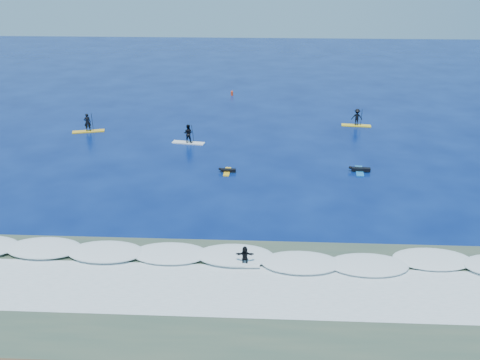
{
  "coord_description": "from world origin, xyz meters",
  "views": [
    {
      "loc": [
        2.72,
        -37.84,
        17.39
      ],
      "look_at": [
        0.79,
        1.06,
        0.6
      ],
      "focal_mm": 40.0,
      "sensor_mm": 36.0,
      "label": 1
    }
  ],
  "objects_px": {
    "sup_paddler_center": "(188,135)",
    "prone_paddler_near": "(227,171)",
    "sup_paddler_left": "(88,125)",
    "wave_surfer": "(245,257)",
    "sup_paddler_right": "(357,118)",
    "prone_paddler_far": "(360,170)",
    "marker_buoy": "(232,93)"
  },
  "relations": [
    {
      "from": "sup_paddler_right",
      "to": "marker_buoy",
      "type": "distance_m",
      "value": 18.84
    },
    {
      "from": "wave_surfer",
      "to": "prone_paddler_far",
      "type": "bearing_deg",
      "value": 57.8
    },
    {
      "from": "sup_paddler_right",
      "to": "marker_buoy",
      "type": "height_order",
      "value": "sup_paddler_right"
    },
    {
      "from": "sup_paddler_center",
      "to": "prone_paddler_near",
      "type": "relative_size",
      "value": 1.72
    },
    {
      "from": "wave_surfer",
      "to": "marker_buoy",
      "type": "xyz_separation_m",
      "value": [
        -3.36,
        40.88,
        -0.41
      ]
    },
    {
      "from": "prone_paddler_far",
      "to": "marker_buoy",
      "type": "xyz_separation_m",
      "value": [
        -12.53,
        25.39,
        0.17
      ]
    },
    {
      "from": "sup_paddler_center",
      "to": "prone_paddler_far",
      "type": "height_order",
      "value": "sup_paddler_center"
    },
    {
      "from": "sup_paddler_left",
      "to": "wave_surfer",
      "type": "height_order",
      "value": "sup_paddler_left"
    },
    {
      "from": "sup_paddler_left",
      "to": "marker_buoy",
      "type": "height_order",
      "value": "sup_paddler_left"
    },
    {
      "from": "sup_paddler_right",
      "to": "marker_buoy",
      "type": "relative_size",
      "value": 4.16
    },
    {
      "from": "sup_paddler_left",
      "to": "marker_buoy",
      "type": "relative_size",
      "value": 4.39
    },
    {
      "from": "sup_paddler_center",
      "to": "prone_paddler_near",
      "type": "distance_m",
      "value": 8.46
    },
    {
      "from": "sup_paddler_right",
      "to": "wave_surfer",
      "type": "xyz_separation_m",
      "value": [
        -10.83,
        -28.49,
        -0.11
      ]
    },
    {
      "from": "prone_paddler_near",
      "to": "wave_surfer",
      "type": "bearing_deg",
      "value": -169.48
    },
    {
      "from": "sup_paddler_left",
      "to": "sup_paddler_center",
      "type": "height_order",
      "value": "sup_paddler_left"
    },
    {
      "from": "sup_paddler_center",
      "to": "prone_paddler_far",
      "type": "distance_m",
      "value": 16.93
    },
    {
      "from": "prone_paddler_far",
      "to": "marker_buoy",
      "type": "height_order",
      "value": "marker_buoy"
    },
    {
      "from": "sup_paddler_center",
      "to": "prone_paddler_far",
      "type": "xyz_separation_m",
      "value": [
        15.6,
        -6.53,
        -0.66
      ]
    },
    {
      "from": "prone_paddler_far",
      "to": "marker_buoy",
      "type": "relative_size",
      "value": 3.08
    },
    {
      "from": "prone_paddler_far",
      "to": "wave_surfer",
      "type": "distance_m",
      "value": 18.0
    },
    {
      "from": "sup_paddler_right",
      "to": "prone_paddler_near",
      "type": "bearing_deg",
      "value": -126.8
    },
    {
      "from": "sup_paddler_left",
      "to": "prone_paddler_far",
      "type": "distance_m",
      "value": 28.18
    },
    {
      "from": "sup_paddler_right",
      "to": "marker_buoy",
      "type": "bearing_deg",
      "value": 145.38
    },
    {
      "from": "sup_paddler_left",
      "to": "wave_surfer",
      "type": "relative_size",
      "value": 1.88
    },
    {
      "from": "sup_paddler_right",
      "to": "prone_paddler_near",
      "type": "height_order",
      "value": "sup_paddler_right"
    },
    {
      "from": "sup_paddler_left",
      "to": "sup_paddler_right",
      "type": "distance_m",
      "value": 28.36
    },
    {
      "from": "sup_paddler_center",
      "to": "sup_paddler_right",
      "type": "xyz_separation_m",
      "value": [
        17.26,
        6.47,
        0.02
      ]
    },
    {
      "from": "prone_paddler_near",
      "to": "marker_buoy",
      "type": "relative_size",
      "value": 2.48
    },
    {
      "from": "prone_paddler_near",
      "to": "marker_buoy",
      "type": "xyz_separation_m",
      "value": [
        -1.26,
        26.1,
        0.2
      ]
    },
    {
      "from": "sup_paddler_left",
      "to": "prone_paddler_far",
      "type": "xyz_separation_m",
      "value": [
        26.5,
        -9.59,
        -0.55
      ]
    },
    {
      "from": "sup_paddler_left",
      "to": "prone_paddler_far",
      "type": "height_order",
      "value": "sup_paddler_left"
    },
    {
      "from": "sup_paddler_left",
      "to": "prone_paddler_near",
      "type": "height_order",
      "value": "sup_paddler_left"
    }
  ]
}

